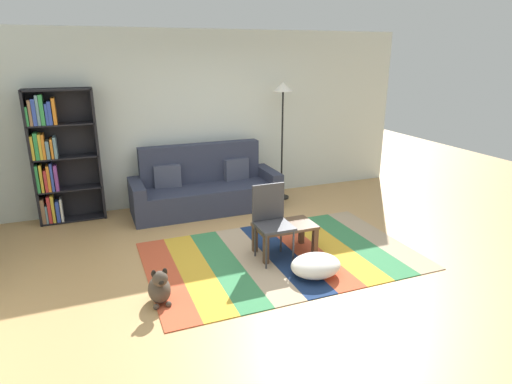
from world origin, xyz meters
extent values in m
plane|color=tan|center=(0.00, 0.00, 0.00)|extent=(14.00, 14.00, 0.00)
cube|color=silver|center=(0.00, 2.55, 1.35)|extent=(6.80, 0.10, 2.70)
cube|color=#C64C2D|center=(-1.29, 0.07, 0.01)|extent=(0.36, 2.01, 0.01)
cube|color=gold|center=(-0.93, 0.07, 0.01)|extent=(0.36, 2.01, 0.01)
cube|color=#387F4C|center=(-0.58, 0.07, 0.01)|extent=(0.36, 2.01, 0.01)
cube|color=tan|center=(-0.22, 0.07, 0.01)|extent=(0.36, 2.01, 0.01)
cube|color=navy|center=(0.13, 0.07, 0.01)|extent=(0.36, 2.01, 0.01)
cube|color=#C64C2D|center=(0.49, 0.07, 0.01)|extent=(0.36, 2.01, 0.01)
cube|color=gold|center=(0.84, 0.07, 0.01)|extent=(0.36, 2.01, 0.01)
cube|color=#387F4C|center=(1.20, 0.07, 0.01)|extent=(0.36, 2.01, 0.01)
cube|color=tan|center=(1.55, 0.07, 0.01)|extent=(0.36, 2.01, 0.01)
cube|color=#2D3347|center=(-0.27, 1.95, 0.20)|extent=(1.90, 0.80, 0.40)
cube|color=#2D3347|center=(-0.27, 2.25, 0.70)|extent=(1.90, 0.20, 0.60)
cube|color=#2D3347|center=(-1.31, 1.95, 0.28)|extent=(0.18, 0.80, 0.56)
cube|color=#2D3347|center=(0.77, 1.95, 0.28)|extent=(0.18, 0.80, 0.56)
cube|color=#42475B|center=(-0.82, 2.13, 0.56)|extent=(0.42, 0.19, 0.36)
cube|color=#42475B|center=(0.28, 2.13, 0.56)|extent=(0.42, 0.19, 0.36)
cube|color=black|center=(-2.63, 2.30, 0.95)|extent=(0.04, 0.28, 1.90)
cube|color=black|center=(-1.77, 2.30, 0.95)|extent=(0.04, 0.28, 1.90)
cube|color=black|center=(-2.20, 2.43, 0.95)|extent=(0.90, 0.01, 1.90)
cube|color=black|center=(-2.20, 2.30, 0.02)|extent=(0.86, 0.28, 0.02)
cube|color=black|center=(-2.20, 2.30, 0.48)|extent=(0.86, 0.28, 0.02)
cube|color=black|center=(-2.20, 2.30, 0.95)|extent=(0.86, 0.28, 0.02)
cube|color=black|center=(-2.20, 2.30, 1.41)|extent=(0.86, 0.28, 0.02)
cube|color=black|center=(-2.20, 2.30, 1.88)|extent=(0.86, 0.28, 0.02)
cube|color=#8C6647|center=(-2.59, 2.27, 0.21)|extent=(0.05, 0.20, 0.36)
cube|color=#668C99|center=(-2.55, 2.25, 0.16)|extent=(0.03, 0.16, 0.26)
cube|color=red|center=(-2.51, 2.28, 0.22)|extent=(0.04, 0.23, 0.39)
cube|color=gold|center=(-2.46, 2.27, 0.23)|extent=(0.04, 0.20, 0.40)
cube|color=#334CB2|center=(-2.40, 2.25, 0.18)|extent=(0.05, 0.17, 0.31)
cube|color=silver|center=(-2.35, 2.26, 0.19)|extent=(0.03, 0.18, 0.33)
cube|color=green|center=(-2.60, 2.29, 0.68)|extent=(0.04, 0.23, 0.38)
cube|color=gold|center=(-2.55, 2.26, 0.69)|extent=(0.03, 0.19, 0.39)
cube|color=red|center=(-2.50, 2.26, 0.65)|extent=(0.04, 0.18, 0.31)
cube|color=orange|center=(-2.46, 2.27, 0.68)|extent=(0.04, 0.20, 0.37)
cube|color=#334CB2|center=(-2.41, 2.29, 0.69)|extent=(0.03, 0.23, 0.39)
cube|color=purple|center=(-2.36, 2.25, 0.68)|extent=(0.04, 0.16, 0.36)
cube|color=gold|center=(-2.60, 2.27, 1.12)|extent=(0.04, 0.20, 0.33)
cube|color=green|center=(-2.55, 2.28, 1.14)|extent=(0.05, 0.21, 0.37)
cube|color=gold|center=(-2.50, 2.28, 1.13)|extent=(0.04, 0.21, 0.35)
cube|color=orange|center=(-2.46, 2.29, 1.13)|extent=(0.03, 0.23, 0.34)
cube|color=#668C99|center=(-2.42, 2.28, 1.08)|extent=(0.04, 0.22, 0.25)
cube|color=orange|center=(-2.36, 2.29, 1.09)|extent=(0.03, 0.24, 0.27)
cube|color=#668C99|center=(-2.32, 2.30, 1.11)|extent=(0.04, 0.26, 0.29)
cube|color=green|center=(-2.60, 2.30, 1.55)|extent=(0.03, 0.25, 0.25)
cube|color=#8C6647|center=(-2.56, 2.26, 1.59)|extent=(0.04, 0.19, 0.34)
cube|color=#334CB2|center=(-2.51, 2.29, 1.60)|extent=(0.05, 0.24, 0.35)
cube|color=#668C99|center=(-2.46, 2.27, 1.62)|extent=(0.04, 0.20, 0.40)
cube|color=green|center=(-2.42, 2.28, 1.63)|extent=(0.05, 0.23, 0.40)
cube|color=#334CB2|center=(-2.37, 2.27, 1.56)|extent=(0.03, 0.20, 0.28)
cube|color=#334CB2|center=(-2.32, 2.29, 1.58)|extent=(0.04, 0.25, 0.31)
cube|color=orange|center=(-2.27, 2.29, 1.60)|extent=(0.04, 0.24, 0.35)
cube|color=#513826|center=(0.20, 0.13, 0.36)|extent=(0.73, 0.43, 0.04)
cube|color=#513826|center=(-0.12, -0.05, 0.18)|extent=(0.06, 0.06, 0.33)
cube|color=#513826|center=(0.52, -0.05, 0.18)|extent=(0.06, 0.06, 0.33)
cube|color=#513826|center=(-0.12, 0.30, 0.18)|extent=(0.06, 0.06, 0.33)
cube|color=#513826|center=(0.52, 0.30, 0.18)|extent=(0.06, 0.06, 0.33)
ellipsoid|color=white|center=(0.27, -0.52, 0.13)|extent=(0.57, 0.46, 0.24)
ellipsoid|color=#473D33|center=(-1.41, -0.39, 0.13)|extent=(0.22, 0.30, 0.26)
sphere|color=#473D33|center=(-1.41, -0.50, 0.30)|extent=(0.15, 0.15, 0.15)
ellipsoid|color=black|center=(-1.41, -0.56, 0.29)|extent=(0.06, 0.07, 0.05)
ellipsoid|color=black|center=(-1.46, -0.48, 0.36)|extent=(0.05, 0.04, 0.08)
ellipsoid|color=black|center=(-1.36, -0.48, 0.36)|extent=(0.05, 0.04, 0.08)
sphere|color=#473D33|center=(-1.47, -0.53, 0.03)|extent=(0.06, 0.06, 0.06)
sphere|color=#473D33|center=(-1.35, -0.53, 0.03)|extent=(0.06, 0.06, 0.06)
cylinder|color=black|center=(1.06, 2.08, 0.01)|extent=(0.26, 0.26, 0.02)
cylinder|color=black|center=(1.06, 2.08, 0.90)|extent=(0.03, 0.03, 1.75)
cone|color=white|center=(1.06, 2.08, 1.84)|extent=(0.32, 0.32, 0.14)
cube|color=black|center=(0.21, 0.20, 0.39)|extent=(0.10, 0.15, 0.02)
cube|color=#38383D|center=(0.00, 0.00, 0.44)|extent=(0.40, 0.40, 0.03)
cube|color=#38383D|center=(0.00, 0.18, 0.68)|extent=(0.40, 0.03, 0.44)
cylinder|color=#38383D|center=(-0.17, -0.17, 0.21)|extent=(0.02, 0.02, 0.42)
cylinder|color=#38383D|center=(0.17, -0.17, 0.21)|extent=(0.02, 0.02, 0.42)
cylinder|color=#38383D|center=(-0.17, 0.17, 0.21)|extent=(0.02, 0.02, 0.42)
cylinder|color=#38383D|center=(0.17, 0.17, 0.21)|extent=(0.02, 0.02, 0.42)
camera|label=1|loc=(-1.92, -4.25, 2.37)|focal=30.44mm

